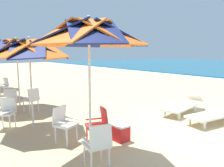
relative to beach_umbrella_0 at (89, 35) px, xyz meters
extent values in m
plane|color=#D3B784|center=(0.65, 3.12, -2.47)|extent=(80.00, 80.00, 0.00)
cylinder|color=silver|center=(0.00, 0.00, -1.30)|extent=(0.05, 0.05, 2.34)
cube|color=orange|center=(0.51, 0.21, 0.03)|extent=(1.27, 1.21, 0.51)
cube|color=navy|center=(0.21, 0.51, 0.03)|extent=(1.20, 1.28, 0.51)
cube|color=orange|center=(-0.21, 0.51, 0.03)|extent=(1.21, 1.27, 0.51)
cube|color=navy|center=(-0.51, 0.21, 0.03)|extent=(1.28, 1.20, 0.51)
cube|color=orange|center=(-0.51, -0.21, 0.03)|extent=(1.27, 1.21, 0.51)
cube|color=navy|center=(-0.21, -0.51, 0.03)|extent=(1.20, 1.28, 0.51)
cube|color=orange|center=(0.21, -0.51, 0.03)|extent=(1.21, 1.27, 0.51)
cube|color=navy|center=(0.51, -0.21, 0.03)|extent=(1.28, 1.20, 0.51)
sphere|color=silver|center=(0.00, 0.00, 0.33)|extent=(0.08, 0.08, 0.08)
cube|color=white|center=(0.48, -0.17, -2.03)|extent=(0.51, 0.51, 0.05)
cube|color=white|center=(0.67, -0.21, -1.80)|extent=(0.17, 0.43, 0.40)
cube|color=white|center=(0.44, -0.37, -1.92)|extent=(0.40, 0.11, 0.03)
cube|color=white|center=(0.51, 0.02, -1.92)|extent=(0.40, 0.11, 0.03)
cylinder|color=white|center=(0.27, -0.31, -2.26)|extent=(0.04, 0.04, 0.41)
cylinder|color=white|center=(0.34, 0.03, -2.26)|extent=(0.04, 0.04, 0.41)
cylinder|color=white|center=(0.62, -0.38, -2.26)|extent=(0.04, 0.04, 0.41)
cylinder|color=white|center=(0.68, -0.03, -2.26)|extent=(0.04, 0.04, 0.41)
cube|color=white|center=(-0.91, -0.09, -2.03)|extent=(0.57, 0.57, 0.05)
cube|color=white|center=(-1.10, -0.17, -1.80)|extent=(0.24, 0.42, 0.40)
cube|color=white|center=(-0.98, 0.09, -1.92)|extent=(0.38, 0.18, 0.03)
cube|color=white|center=(-0.84, -0.28, -1.92)|extent=(0.38, 0.18, 0.03)
cylinder|color=white|center=(-0.81, 0.14, -2.26)|extent=(0.04, 0.04, 0.41)
cylinder|color=white|center=(-0.68, -0.19, -2.26)|extent=(0.04, 0.04, 0.41)
cylinder|color=white|center=(-1.14, 0.00, -2.26)|extent=(0.04, 0.04, 0.41)
cylinder|color=white|center=(-1.01, -0.32, -2.26)|extent=(0.04, 0.04, 0.41)
cube|color=red|center=(-0.40, 0.41, -2.03)|extent=(0.56, 0.56, 0.05)
cube|color=red|center=(-0.34, 0.60, -1.80)|extent=(0.43, 0.23, 0.40)
cube|color=red|center=(-0.21, 0.35, -1.92)|extent=(0.17, 0.39, 0.03)
cube|color=red|center=(-0.59, 0.48, -1.92)|extent=(0.17, 0.39, 0.03)
cylinder|color=red|center=(-0.30, 0.19, -2.26)|extent=(0.04, 0.04, 0.41)
cylinder|color=red|center=(-0.63, 0.30, -2.26)|extent=(0.04, 0.04, 0.41)
cylinder|color=red|center=(-0.18, 0.52, -2.26)|extent=(0.04, 0.04, 0.41)
cylinder|color=red|center=(-0.51, 0.64, -2.26)|extent=(0.04, 0.04, 0.41)
cylinder|color=silver|center=(-2.54, -0.31, -1.44)|extent=(0.05, 0.05, 2.05)
cube|color=orange|center=(-2.04, -0.11, -0.26)|extent=(1.22, 1.18, 0.54)
cube|color=navy|center=(-2.33, 0.18, -0.26)|extent=(1.17, 1.26, 0.54)
cube|color=orange|center=(-2.74, 0.18, -0.26)|extent=(1.18, 1.22, 0.54)
cube|color=navy|center=(-3.03, -0.11, -0.26)|extent=(1.26, 1.17, 0.54)
cube|color=orange|center=(-3.03, -0.52, -0.26)|extent=(1.22, 1.18, 0.54)
cube|color=navy|center=(-2.74, -0.81, -0.26)|extent=(1.17, 1.26, 0.54)
cube|color=orange|center=(-2.33, -0.81, -0.26)|extent=(1.18, 1.22, 0.54)
cube|color=navy|center=(-2.04, -0.52, -0.26)|extent=(1.26, 1.17, 0.54)
sphere|color=silver|center=(-2.54, -0.31, 0.05)|extent=(0.08, 0.08, 0.08)
cube|color=white|center=(-2.84, -0.96, -2.03)|extent=(0.62, 0.62, 0.05)
cube|color=white|center=(-3.00, -0.84, -1.80)|extent=(0.33, 0.39, 0.40)
cube|color=white|center=(-2.72, -0.80, -1.92)|extent=(0.34, 0.27, 0.03)
cylinder|color=white|center=(-2.59, -0.92, -2.26)|extent=(0.04, 0.04, 0.41)
cylinder|color=white|center=(-2.87, -0.71, -2.26)|extent=(0.04, 0.04, 0.41)
cylinder|color=white|center=(-3.08, -1.00, -2.26)|extent=(0.04, 0.04, 0.41)
cylinder|color=silver|center=(-5.06, 0.06, -1.38)|extent=(0.05, 0.05, 2.18)
cube|color=orange|center=(-4.51, 0.29, -0.14)|extent=(1.42, 1.32, 0.52)
cube|color=navy|center=(-4.83, 0.62, -0.14)|extent=(1.33, 1.40, 0.52)
cube|color=orange|center=(-5.29, 0.62, -0.14)|extent=(1.32, 1.42, 0.52)
cube|color=navy|center=(-5.62, 0.29, -0.14)|extent=(1.40, 1.33, 0.52)
cube|color=orange|center=(-5.62, -0.17, -0.14)|extent=(1.42, 1.32, 0.52)
cube|color=orange|center=(-4.83, -0.50, -0.14)|extent=(1.32, 1.42, 0.52)
cube|color=navy|center=(-4.51, -0.17, -0.14)|extent=(1.40, 1.33, 0.52)
sphere|color=silver|center=(-5.06, 0.06, 0.15)|extent=(0.08, 0.08, 0.08)
cube|color=white|center=(-4.18, 0.19, -2.03)|extent=(0.54, 0.54, 0.05)
cube|color=white|center=(-3.98, 0.24, -1.80)|extent=(0.20, 0.43, 0.40)
cube|color=white|center=(-4.12, -0.01, -1.92)|extent=(0.39, 0.14, 0.03)
cube|color=white|center=(-4.23, 0.38, -1.92)|extent=(0.39, 0.14, 0.03)
cylinder|color=white|center=(-4.30, -0.03, -2.26)|extent=(0.04, 0.04, 0.41)
cylinder|color=white|center=(-4.39, 0.31, -2.26)|extent=(0.04, 0.04, 0.41)
cylinder|color=white|center=(-3.96, 0.06, -2.26)|extent=(0.04, 0.04, 0.41)
cylinder|color=white|center=(-4.05, 0.40, -2.26)|extent=(0.04, 0.04, 0.41)
cube|color=white|center=(-4.58, -0.41, -2.03)|extent=(0.48, 0.48, 0.05)
cube|color=white|center=(-4.38, -0.43, -1.80)|extent=(0.13, 0.43, 0.40)
cube|color=white|center=(-4.59, -0.61, -1.92)|extent=(0.40, 0.08, 0.03)
cube|color=white|center=(-4.56, -0.21, -1.92)|extent=(0.40, 0.08, 0.03)
cylinder|color=white|center=(-4.77, -0.57, -2.26)|extent=(0.04, 0.04, 0.41)
cylinder|color=white|center=(-4.73, -0.22, -2.26)|extent=(0.04, 0.04, 0.41)
cylinder|color=white|center=(-4.42, -0.60, -2.26)|extent=(0.04, 0.04, 0.41)
cylinder|color=white|center=(-4.38, -0.25, -2.26)|extent=(0.04, 0.04, 0.41)
cube|color=navy|center=(-7.54, 0.20, 0.00)|extent=(1.24, 1.34, 0.52)
cube|color=orange|center=(-7.97, 0.20, 0.00)|extent=(1.25, 1.31, 0.52)
cube|color=white|center=(-8.11, 0.13, -2.03)|extent=(0.53, 0.53, 0.05)
cube|color=white|center=(-8.16, 0.33, -1.80)|extent=(0.43, 0.19, 0.40)
cube|color=white|center=(-7.92, 0.18, -1.92)|extent=(0.13, 0.39, 0.03)
cube|color=white|center=(-8.31, 0.09, -1.92)|extent=(0.13, 0.39, 0.03)
cylinder|color=white|center=(-7.90, 0.00, -2.26)|extent=(0.04, 0.04, 0.41)
cylinder|color=white|center=(-7.98, 0.35, -2.26)|extent=(0.04, 0.04, 0.41)
cylinder|color=white|center=(-8.33, 0.27, -2.26)|extent=(0.04, 0.04, 0.41)
cube|color=navy|center=(-10.37, 0.76, -0.07)|extent=(1.16, 1.18, 0.58)
cube|color=orange|center=(-10.77, 0.76, -0.07)|extent=(1.14, 1.22, 0.58)
cube|color=white|center=(0.49, 4.01, -2.22)|extent=(0.90, 1.78, 0.06)
cube|color=white|center=(0.64, 3.34, -2.36)|extent=(0.06, 0.06, 0.22)
cube|color=white|center=(0.14, 3.42, -2.36)|extent=(0.06, 0.06, 0.22)
cube|color=white|center=(0.34, 4.68, -2.36)|extent=(0.06, 0.06, 0.22)
cube|color=white|center=(-0.71, 4.16, -2.22)|extent=(0.91, 1.78, 0.06)
cube|color=white|center=(-0.89, 5.20, -2.03)|extent=(0.68, 0.57, 0.36)
cube|color=white|center=(-0.35, 3.58, -2.36)|extent=(0.06, 0.06, 0.22)
cube|color=white|center=(-0.86, 3.49, -2.36)|extent=(0.06, 0.06, 0.22)
cube|color=white|center=(-0.56, 4.83, -2.36)|extent=(0.06, 0.06, 0.22)
cube|color=white|center=(-1.07, 4.75, -2.36)|extent=(0.06, 0.06, 0.22)
cube|color=red|center=(-0.27, 1.00, -2.29)|extent=(0.48, 0.32, 0.36)
cube|color=white|center=(-0.27, 1.00, -2.09)|extent=(0.50, 0.34, 0.04)
camera|label=1|loc=(3.76, -2.41, -0.31)|focal=36.15mm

